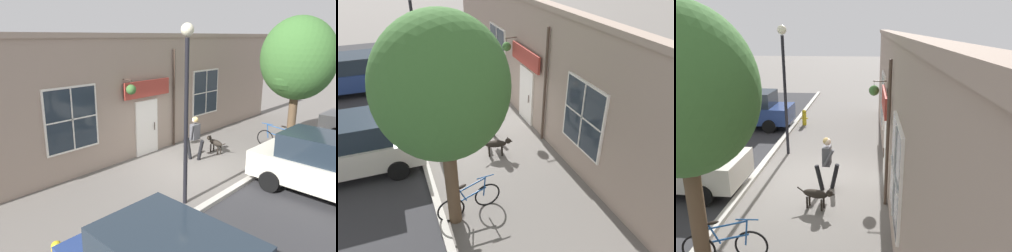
% 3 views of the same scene
% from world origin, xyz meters
% --- Properties ---
extents(ground_plane, '(90.00, 90.00, 0.00)m').
position_xyz_m(ground_plane, '(0.00, 0.00, 0.00)').
color(ground_plane, '#66605B').
extents(storefront_facade, '(0.95, 18.00, 4.50)m').
position_xyz_m(storefront_facade, '(-2.34, -0.00, 2.26)').
color(storefront_facade, gray).
rests_on(storefront_facade, ground_plane).
extents(pedestrian_walking, '(0.74, 0.57, 1.63)m').
position_xyz_m(pedestrian_walking, '(-0.44, 0.56, 0.97)').
color(pedestrian_walking, black).
rests_on(pedestrian_walking, ground_plane).
extents(dog_on_leash, '(1.08, 0.43, 0.63)m').
position_xyz_m(dog_on_leash, '(-0.31, 1.67, 0.41)').
color(dog_on_leash, black).
rests_on(dog_on_leash, ground_plane).
extents(street_tree_by_curb, '(2.81, 2.53, 5.14)m').
position_xyz_m(street_tree_by_curb, '(1.65, 3.92, 3.49)').
color(street_tree_by_curb, brown).
rests_on(street_tree_by_curb, ground_plane).
extents(leaning_bicycle, '(1.72, 0.28, 1.00)m').
position_xyz_m(leaning_bicycle, '(1.24, 3.86, 0.38)').
color(leaning_bicycle, black).
rests_on(leaning_bicycle, ground_plane).
extents(parked_car_nearest_curb, '(4.33, 2.00, 1.75)m').
position_xyz_m(parked_car_nearest_curb, '(4.13, -5.46, 0.88)').
color(parked_car_nearest_curb, navy).
rests_on(parked_car_nearest_curb, ground_plane).
extents(parked_car_mid_block, '(4.33, 2.00, 1.75)m').
position_xyz_m(parked_car_mid_block, '(4.06, 0.89, 0.88)').
color(parked_car_mid_block, beige).
rests_on(parked_car_mid_block, ground_plane).
extents(street_lamp, '(0.32, 0.32, 4.71)m').
position_xyz_m(street_lamp, '(1.42, -2.17, 3.09)').
color(street_lamp, black).
rests_on(street_lamp, ground_plane).
extents(fire_hydrant, '(0.34, 0.20, 0.77)m').
position_xyz_m(fire_hydrant, '(1.52, -5.97, 0.40)').
color(fire_hydrant, gold).
rests_on(fire_hydrant, ground_plane).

